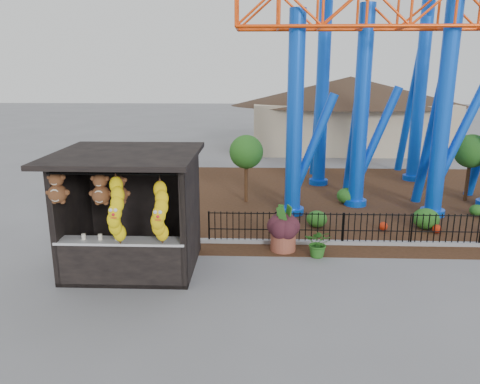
{
  "coord_description": "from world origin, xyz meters",
  "views": [
    {
      "loc": [
        0.23,
        -10.2,
        5.12
      ],
      "look_at": [
        -0.21,
        1.5,
        2.0
      ],
      "focal_mm": 35.0,
      "sensor_mm": 36.0,
      "label": 1
    }
  ],
  "objects_px": {
    "prize_booth": "(129,215)",
    "terracotta_planter": "(283,240)",
    "potted_plant": "(319,243)",
    "roller_coaster": "(391,31)"
  },
  "relations": [
    {
      "from": "terracotta_planter",
      "to": "potted_plant",
      "type": "relative_size",
      "value": 0.88
    },
    {
      "from": "potted_plant",
      "to": "terracotta_planter",
      "type": "bearing_deg",
      "value": 169.68
    },
    {
      "from": "prize_booth",
      "to": "roller_coaster",
      "type": "height_order",
      "value": "roller_coaster"
    },
    {
      "from": "prize_booth",
      "to": "potted_plant",
      "type": "relative_size",
      "value": 4.25
    },
    {
      "from": "roller_coaster",
      "to": "terracotta_planter",
      "type": "height_order",
      "value": "roller_coaster"
    },
    {
      "from": "prize_booth",
      "to": "potted_plant",
      "type": "distance_m",
      "value": 5.21
    },
    {
      "from": "prize_booth",
      "to": "terracotta_planter",
      "type": "distance_m",
      "value": 4.46
    },
    {
      "from": "prize_booth",
      "to": "potted_plant",
      "type": "bearing_deg",
      "value": 13.02
    },
    {
      "from": "prize_booth",
      "to": "potted_plant",
      "type": "height_order",
      "value": "prize_booth"
    },
    {
      "from": "prize_booth",
      "to": "terracotta_planter",
      "type": "height_order",
      "value": "prize_booth"
    }
  ]
}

